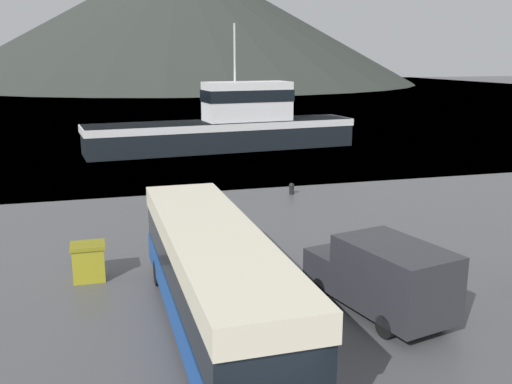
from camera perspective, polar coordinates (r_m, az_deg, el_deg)
The scene contains 8 objects.
water_surface at distance 153.43m, azimuth -14.81°, elevation 9.95°, with size 240.00×240.00×0.00m, color slate.
hill_backdrop at distance 188.88m, azimuth -7.58°, elevation 16.85°, with size 145.67×145.67×39.63m, color #2D332D.
tour_bus at distance 16.70m, azimuth -4.29°, elevation -8.31°, with size 2.69×12.04×3.21m.
delivery_van at distance 18.55m, azimuth 12.56°, elevation -8.13°, with size 3.31×5.58×2.41m.
fishing_boat at distance 50.44m, azimuth -2.79°, elevation 6.69°, with size 24.16×6.91×10.75m.
storage_bin at distance 21.82m, azimuth -16.39°, elevation -6.68°, with size 1.23×1.04×1.37m.
small_boat at distance 65.50m, azimuth 3.79°, elevation 6.81°, with size 5.50×7.19×1.05m.
mooring_bollard at distance 33.94m, azimuth 3.58°, elevation 0.39°, with size 0.33×0.33×0.69m.
Camera 1 is at (-2.78, -8.98, 7.97)m, focal length 40.00 mm.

